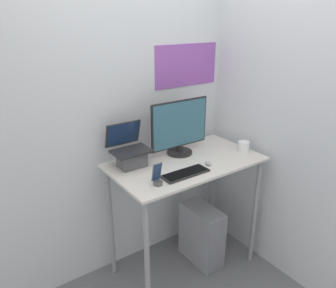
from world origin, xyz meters
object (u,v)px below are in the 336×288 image
(laptop, at_px, (131,154))
(mouse, at_px, (208,163))
(keyboard, at_px, (185,173))
(cell_phone, at_px, (157,178))
(computer_tower, at_px, (202,234))
(monitor, at_px, (180,129))

(laptop, height_order, mouse, laptop)
(laptop, bearing_deg, keyboard, -55.12)
(mouse, relative_size, cell_phone, 0.38)
(keyboard, bearing_deg, computer_tower, 26.24)
(keyboard, relative_size, cell_phone, 2.29)
(laptop, xyz_separation_m, cell_phone, (0.00, -0.36, -0.05))
(monitor, distance_m, computer_tower, 0.98)
(laptop, xyz_separation_m, computer_tower, (0.57, -0.19, -0.85))
(mouse, distance_m, computer_tower, 0.78)
(monitor, bearing_deg, cell_phone, -141.91)
(cell_phone, bearing_deg, computer_tower, 16.89)
(monitor, bearing_deg, computer_tower, -53.58)
(monitor, height_order, cell_phone, monitor)
(monitor, xyz_separation_m, cell_phone, (-0.44, -0.35, -0.16))
(keyboard, bearing_deg, cell_phone, -177.05)
(mouse, relative_size, computer_tower, 0.11)
(mouse, bearing_deg, computer_tower, 57.04)
(keyboard, relative_size, computer_tower, 0.67)
(mouse, xyz_separation_m, computer_tower, (0.09, 0.13, -0.76))
(monitor, relative_size, mouse, 8.84)
(laptop, bearing_deg, computer_tower, -18.53)
(monitor, height_order, computer_tower, monitor)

